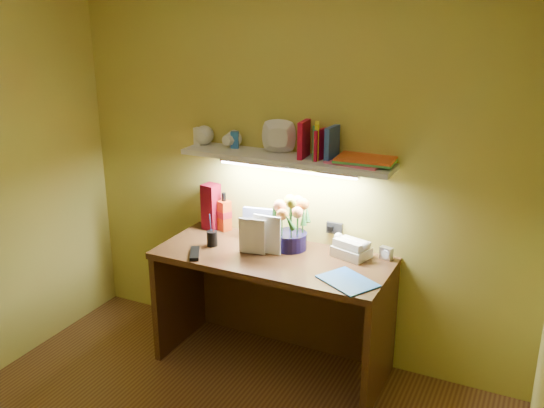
# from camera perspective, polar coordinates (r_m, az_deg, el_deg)

# --- Properties ---
(desk) EXTENTS (1.40, 0.60, 0.75)m
(desk) POSITION_cam_1_polar(r_m,az_deg,el_deg) (3.77, 0.04, -10.09)
(desk) COLOR #35180E
(desk) RESTS_ON ground
(flower_bouquet) EXTENTS (0.26, 0.26, 0.36)m
(flower_bouquet) POSITION_cam_1_polar(r_m,az_deg,el_deg) (3.64, 1.76, -1.60)
(flower_bouquet) COLOR #0F0B37
(flower_bouquet) RESTS_ON desk
(telephone) EXTENTS (0.24, 0.21, 0.12)m
(telephone) POSITION_cam_1_polar(r_m,az_deg,el_deg) (3.59, 7.50, -4.02)
(telephone) COLOR #F3ECCD
(telephone) RESTS_ON desk
(desk_clock) EXTENTS (0.08, 0.06, 0.07)m
(desk_clock) POSITION_cam_1_polar(r_m,az_deg,el_deg) (3.60, 10.70, -4.57)
(desk_clock) COLOR silver
(desk_clock) RESTS_ON desk
(whisky_bottle) EXTENTS (0.09, 0.09, 0.26)m
(whisky_bottle) POSITION_cam_1_polar(r_m,az_deg,el_deg) (3.95, -4.51, -0.72)
(whisky_bottle) COLOR #C43D0F
(whisky_bottle) RESTS_ON desk
(whisky_box) EXTENTS (0.11, 0.11, 0.30)m
(whisky_box) POSITION_cam_1_polar(r_m,az_deg,el_deg) (3.98, -5.75, -0.25)
(whisky_box) COLOR #5E0614
(whisky_box) RESTS_ON desk
(pen_cup) EXTENTS (0.07, 0.07, 0.16)m
(pen_cup) POSITION_cam_1_polar(r_m,az_deg,el_deg) (3.73, -5.67, -2.78)
(pen_cup) COLOR black
(pen_cup) RESTS_ON desk
(art_card) EXTENTS (0.21, 0.08, 0.21)m
(art_card) POSITION_cam_1_polar(r_m,az_deg,el_deg) (3.79, -1.25, -1.92)
(art_card) COLOR white
(art_card) RESTS_ON desk
(tv_remote) EXTENTS (0.14, 0.19, 0.02)m
(tv_remote) POSITION_cam_1_polar(r_m,az_deg,el_deg) (3.63, -7.29, -4.64)
(tv_remote) COLOR black
(tv_remote) RESTS_ON desk
(blue_folder) EXTENTS (0.36, 0.33, 0.01)m
(blue_folder) POSITION_cam_1_polar(r_m,az_deg,el_deg) (3.30, 7.13, -7.22)
(blue_folder) COLOR blue
(blue_folder) RESTS_ON desk
(desk_book_a) EXTENTS (0.17, 0.04, 0.22)m
(desk_book_a) POSITION_cam_1_polar(r_m,az_deg,el_deg) (3.61, -3.14, -2.91)
(desk_book_a) COLOR beige
(desk_book_a) RESTS_ON desk
(desk_book_b) EXTENTS (0.17, 0.02, 0.24)m
(desk_book_b) POSITION_cam_1_polar(r_m,az_deg,el_deg) (3.62, -1.74, -2.68)
(desk_book_b) COLOR silver
(desk_book_b) RESTS_ON desk
(wall_shelf) EXTENTS (1.30, 0.30, 0.25)m
(wall_shelf) POSITION_cam_1_polar(r_m,az_deg,el_deg) (3.56, 1.66, 4.85)
(wall_shelf) COLOR silver
(wall_shelf) RESTS_ON ground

